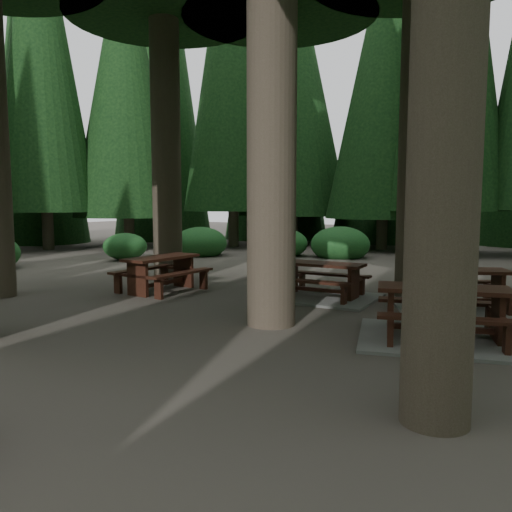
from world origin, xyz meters
The scene contains 6 objects.
ground centered at (0.00, 0.00, 0.00)m, with size 80.00×80.00×0.00m, color #4D453E.
picnic_table_a centered at (3.58, 0.56, 0.29)m, with size 2.92×2.61×0.84m.
picnic_table_b centered at (-3.03, 1.83, 0.56)m, with size 1.69×2.04×0.85m.
picnic_table_c centered at (0.66, 2.88, 0.27)m, with size 2.37×1.96×0.80m.
picnic_table_f centered at (3.47, 3.13, 0.28)m, with size 2.97×2.75×0.81m.
shrub_ring centered at (0.70, 0.75, 0.40)m, with size 23.86×24.64×1.49m.
Camera 1 is at (4.78, -7.37, 2.10)m, focal length 35.00 mm.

